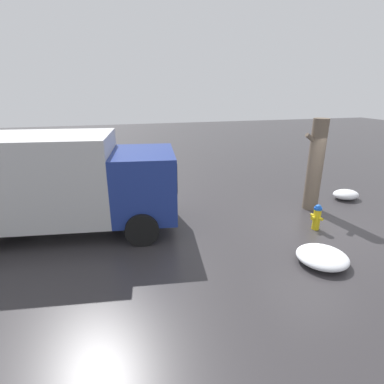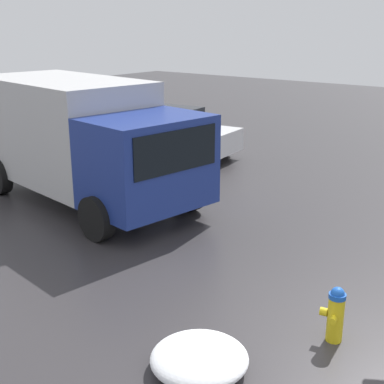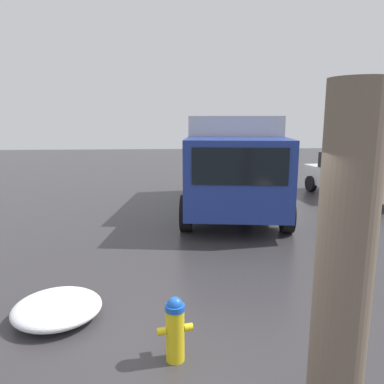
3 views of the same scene
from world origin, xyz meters
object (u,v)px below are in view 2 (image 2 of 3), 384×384
(delivery_truck, at_px, (81,136))
(parked_car, at_px, (168,132))
(fire_hydrant, at_px, (335,313))
(pedestrian, at_px, (131,168))

(delivery_truck, height_order, parked_car, delivery_truck)
(fire_hydrant, xyz_separation_m, delivery_truck, (7.26, -1.96, 1.15))
(delivery_truck, height_order, pedestrian, delivery_truck)
(fire_hydrant, height_order, parked_car, parked_car)
(fire_hydrant, relative_size, pedestrian, 0.43)
(delivery_truck, distance_m, parked_car, 4.83)
(delivery_truck, bearing_deg, pedestrian, 102.45)
(fire_hydrant, relative_size, delivery_truck, 0.12)
(fire_hydrant, distance_m, parked_car, 10.77)
(delivery_truck, xyz_separation_m, pedestrian, (-1.48, -0.12, -0.55))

